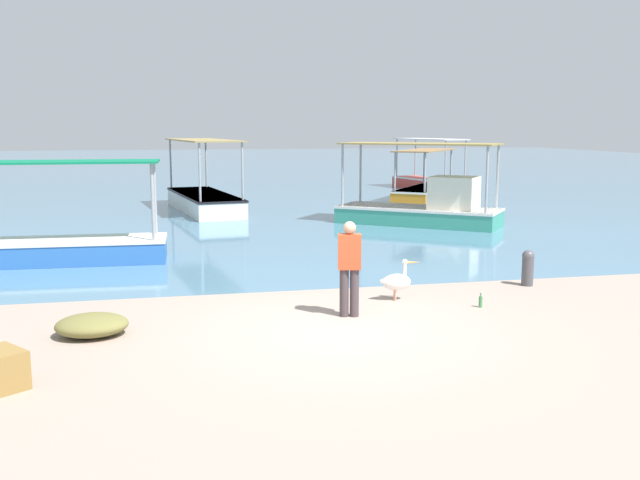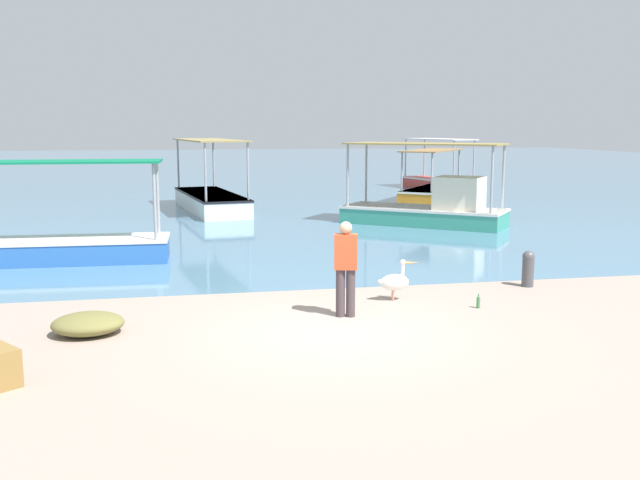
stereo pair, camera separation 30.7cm
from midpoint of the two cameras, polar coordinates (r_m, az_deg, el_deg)
The scene contains 12 objects.
ground at distance 11.78m, azimuth 0.97°, elevation -7.27°, with size 120.00×120.00×0.00m, color gray.
harbor_water at distance 59.15m, azimuth -9.75°, elevation 5.75°, with size 110.00×90.00×0.00m, color teal.
fishing_boat_outer at distance 28.44m, azimuth -9.57°, elevation 3.37°, with size 2.83×6.78×2.80m.
fishing_boat_far_left at distance 31.87m, azimuth 8.05°, elevation 3.91°, with size 4.20×4.95×2.29m.
fishing_boat_far_right at distance 24.42m, azimuth 8.13°, elevation 2.72°, with size 5.52×4.86×2.75m.
fishing_boat_near_right at distance 18.63m, azimuth -21.34°, elevation -0.26°, with size 5.67×1.68×2.49m.
fishing_boat_center at distance 38.45m, azimuth 8.49°, elevation 4.79°, with size 2.72×5.21×2.66m.
pelican at distance 13.77m, azimuth 5.53°, elevation -3.29°, with size 0.81×0.32×0.80m.
mooring_bollard at distance 15.53m, azimuth 15.75°, elevation -2.06°, with size 0.26×0.26×0.76m.
fisherman_standing at distance 12.44m, azimuth 1.66°, elevation -2.08°, with size 0.44×0.31×1.69m.
net_pile at distance 12.08m, azimuth -18.48°, elevation -6.47°, with size 1.15×0.97×0.35m, color olive.
glass_bottle at distance 13.52m, azimuth 12.09°, elevation -4.84°, with size 0.07×0.07×0.27m.
Camera 1 is at (-2.74, -10.97, 3.32)m, focal length 40.00 mm.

